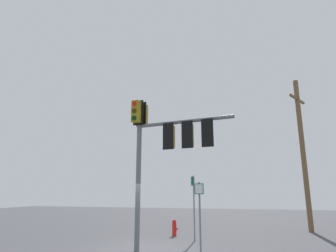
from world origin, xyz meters
The scene contains 6 objects.
ground_plane centered at (0.00, 0.00, 0.00)m, with size 60.00×60.00×0.00m, color #47474C.
signal_mast_assembly centered at (-0.67, -0.85, 4.20)m, with size 1.17×4.11×5.90m.
utility_pole_wooden centered at (7.14, -7.36, 4.66)m, with size 2.06×1.18×9.04m.
route_sign_primary centered at (-0.45, -2.28, 1.57)m, with size 0.10×0.34×2.54m.
fire_hydrant centered at (3.69, -0.29, 0.40)m, with size 0.22×0.30×0.81m.
route_sign_secondary centered at (2.45, -1.55, 1.82)m, with size 0.36×0.13×2.95m.
Camera 1 is at (-11.30, -4.00, 2.16)m, focal length 30.57 mm.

